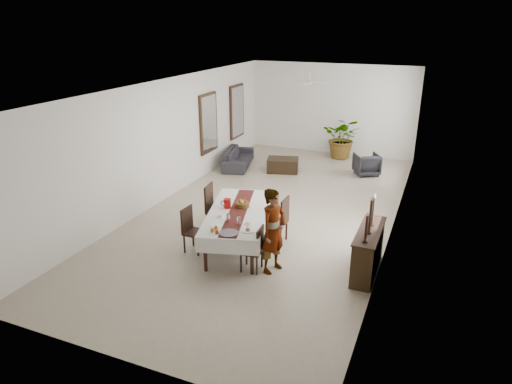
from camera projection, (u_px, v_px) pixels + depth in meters
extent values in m
cube|color=#B0A38C|center=(272.00, 211.00, 11.77)|extent=(6.00, 12.00, 0.00)
cube|color=white|center=(274.00, 85.00, 10.64)|extent=(6.00, 12.00, 0.02)
cube|color=white|center=(331.00, 109.00, 16.39)|extent=(6.00, 0.02, 3.20)
cube|color=white|center=(113.00, 264.00, 6.02)|extent=(6.00, 0.02, 3.20)
cube|color=white|center=(169.00, 139.00, 12.28)|extent=(0.02, 12.00, 3.20)
cube|color=white|center=(399.00, 165.00, 10.13)|extent=(0.02, 12.00, 3.20)
cube|color=black|center=(238.00, 213.00, 9.74)|extent=(1.67, 2.68, 0.05)
cylinder|color=black|center=(205.00, 254.00, 8.83)|extent=(0.09, 0.09, 0.73)
cylinder|color=black|center=(252.00, 257.00, 8.72)|extent=(0.09, 0.09, 0.73)
cylinder|color=black|center=(228.00, 207.00, 11.03)|extent=(0.09, 0.09, 0.73)
cylinder|color=black|center=(265.00, 209.00, 10.92)|extent=(0.09, 0.09, 0.73)
cube|color=silver|center=(238.00, 212.00, 9.73)|extent=(1.90, 2.91, 0.01)
cube|color=white|center=(210.00, 217.00, 9.85)|extent=(0.72, 2.59, 0.31)
cube|color=white|center=(266.00, 219.00, 9.71)|extent=(0.72, 2.59, 0.31)
cube|color=white|center=(227.00, 247.00, 8.54)|extent=(1.19, 0.34, 0.31)
cube|color=white|center=(247.00, 196.00, 11.02)|extent=(1.19, 0.34, 0.31)
cube|color=maroon|center=(238.00, 211.00, 9.72)|extent=(1.04, 2.60, 0.00)
cylinder|color=#990D0B|center=(227.00, 203.00, 9.86)|extent=(0.19, 0.19, 0.21)
torus|color=maroon|center=(223.00, 203.00, 9.87)|extent=(0.13, 0.05, 0.12)
cylinder|color=white|center=(239.00, 221.00, 9.05)|extent=(0.07, 0.07, 0.18)
cylinder|color=white|center=(228.00, 218.00, 9.17)|extent=(0.07, 0.07, 0.18)
cylinder|color=white|center=(248.00, 223.00, 9.10)|extent=(0.09, 0.09, 0.06)
cylinder|color=white|center=(248.00, 224.00, 9.11)|extent=(0.16, 0.16, 0.01)
cylinder|color=silver|center=(220.00, 216.00, 9.41)|extent=(0.09, 0.09, 0.06)
cylinder|color=white|center=(220.00, 217.00, 9.42)|extent=(0.16, 0.16, 0.01)
cylinder|color=white|center=(248.00, 231.00, 8.81)|extent=(0.25, 0.25, 0.02)
sphere|color=tan|center=(248.00, 229.00, 8.80)|extent=(0.09, 0.09, 0.09)
cylinder|color=white|center=(216.00, 226.00, 9.03)|extent=(0.25, 0.25, 0.02)
cylinder|color=silver|center=(228.00, 200.00, 10.29)|extent=(0.25, 0.25, 0.02)
cylinder|color=#3E3E43|center=(229.00, 233.00, 8.71)|extent=(0.37, 0.37, 0.02)
cylinder|color=#9C4316|center=(217.00, 232.00, 8.69)|extent=(0.07, 0.07, 0.08)
cylinder|color=#995C16|center=(212.00, 230.00, 8.76)|extent=(0.07, 0.07, 0.08)
cylinder|color=#994616|center=(216.00, 228.00, 8.85)|extent=(0.07, 0.07, 0.08)
cylinder|color=brown|center=(242.00, 205.00, 9.94)|extent=(0.31, 0.31, 0.10)
sphere|color=maroon|center=(244.00, 201.00, 9.93)|extent=(0.09, 0.09, 0.09)
sphere|color=#548126|center=(241.00, 201.00, 9.95)|extent=(0.08, 0.08, 0.08)
sphere|color=gold|center=(242.00, 202.00, 9.86)|extent=(0.09, 0.09, 0.09)
cube|color=black|center=(251.00, 251.00, 8.86)|extent=(0.42, 0.42, 0.04)
cylinder|color=black|center=(257.00, 266.00, 8.74)|extent=(0.04, 0.04, 0.39)
cylinder|color=black|center=(262.00, 258.00, 9.03)|extent=(0.04, 0.04, 0.39)
cylinder|color=black|center=(241.00, 263.00, 8.84)|extent=(0.04, 0.04, 0.39)
cylinder|color=black|center=(247.00, 256.00, 9.12)|extent=(0.04, 0.04, 0.39)
cube|color=black|center=(260.00, 240.00, 8.71)|extent=(0.06, 0.40, 0.50)
cube|color=black|center=(276.00, 222.00, 9.99)|extent=(0.46, 0.46, 0.05)
cylinder|color=black|center=(281.00, 237.00, 9.85)|extent=(0.05, 0.05, 0.44)
cylinder|color=black|center=(286.00, 230.00, 10.16)|extent=(0.05, 0.05, 0.44)
cylinder|color=black|center=(265.00, 234.00, 9.99)|extent=(0.05, 0.05, 0.44)
cylinder|color=black|center=(271.00, 228.00, 10.30)|extent=(0.05, 0.05, 0.44)
cube|color=black|center=(285.00, 211.00, 9.80)|extent=(0.05, 0.45, 0.57)
cube|color=black|center=(195.00, 233.00, 9.58)|extent=(0.43, 0.43, 0.05)
cylinder|color=black|center=(193.00, 237.00, 9.87)|extent=(0.04, 0.04, 0.40)
cylinder|color=black|center=(184.00, 244.00, 9.59)|extent=(0.04, 0.04, 0.40)
cylinder|color=black|center=(206.00, 240.00, 9.74)|extent=(0.04, 0.04, 0.40)
cylinder|color=black|center=(198.00, 247.00, 9.46)|extent=(0.04, 0.04, 0.40)
cube|color=black|center=(187.00, 219.00, 9.56)|extent=(0.06, 0.41, 0.52)
cube|color=black|center=(218.00, 211.00, 10.52)|extent=(0.52, 0.52, 0.05)
cylinder|color=black|center=(213.00, 217.00, 10.83)|extent=(0.05, 0.05, 0.46)
cylinder|color=black|center=(208.00, 223.00, 10.48)|extent=(0.05, 0.05, 0.46)
cylinder|color=black|center=(229.00, 219.00, 10.73)|extent=(0.05, 0.05, 0.46)
cylinder|color=black|center=(223.00, 225.00, 10.39)|extent=(0.05, 0.05, 0.46)
cube|color=black|center=(209.00, 197.00, 10.46)|extent=(0.10, 0.47, 0.60)
imported|color=gray|center=(273.00, 231.00, 8.69)|extent=(0.58, 0.71, 1.69)
cube|color=black|center=(368.00, 252.00, 8.76)|extent=(0.39, 1.46, 0.88)
cube|color=black|center=(370.00, 231.00, 8.60)|extent=(0.43, 1.52, 0.03)
cylinder|color=black|center=(365.00, 241.00, 8.13)|extent=(0.10, 0.10, 0.03)
cylinder|color=black|center=(366.00, 228.00, 8.03)|extent=(0.05, 0.05, 0.49)
cylinder|color=white|center=(368.00, 214.00, 7.93)|extent=(0.04, 0.04, 0.08)
cylinder|color=black|center=(369.00, 233.00, 8.46)|extent=(0.10, 0.10, 0.03)
cylinder|color=black|center=(370.00, 216.00, 8.34)|extent=(0.05, 0.05, 0.63)
cylinder|color=beige|center=(372.00, 198.00, 8.22)|extent=(0.04, 0.04, 0.08)
cylinder|color=black|center=(372.00, 224.00, 8.80)|extent=(0.10, 0.10, 0.03)
cylinder|color=black|center=(373.00, 211.00, 8.70)|extent=(0.05, 0.05, 0.54)
cylinder|color=silver|center=(375.00, 196.00, 8.59)|extent=(0.04, 0.04, 0.08)
imported|color=#2D2A30|center=(238.00, 158.00, 15.26)|extent=(1.22, 2.10, 0.57)
imported|color=#29272C|center=(367.00, 164.00, 14.41)|extent=(0.99, 1.00, 0.67)
cube|color=black|center=(283.00, 165.00, 14.72)|extent=(1.13, 0.89, 0.44)
imported|color=#2D4F1F|center=(343.00, 138.00, 16.01)|extent=(1.34, 1.17, 1.46)
cube|color=black|center=(208.00, 123.00, 14.17)|extent=(0.06, 1.05, 1.85)
cube|color=silver|center=(209.00, 123.00, 14.15)|extent=(0.01, 0.90, 1.70)
cube|color=black|center=(237.00, 111.00, 15.98)|extent=(0.06, 1.05, 1.85)
cube|color=silver|center=(238.00, 112.00, 15.97)|extent=(0.01, 0.90, 1.70)
cylinder|color=silver|center=(310.00, 75.00, 13.26)|extent=(0.04, 0.04, 0.20)
cylinder|color=silver|center=(309.00, 82.00, 13.34)|extent=(0.16, 0.16, 0.08)
cube|color=silver|center=(313.00, 81.00, 13.64)|extent=(0.10, 0.55, 0.01)
cube|color=white|center=(306.00, 84.00, 13.03)|extent=(0.10, 0.55, 0.01)
cube|color=white|center=(321.00, 83.00, 13.21)|extent=(0.55, 0.10, 0.01)
cube|color=white|center=(298.00, 82.00, 13.46)|extent=(0.55, 0.10, 0.01)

